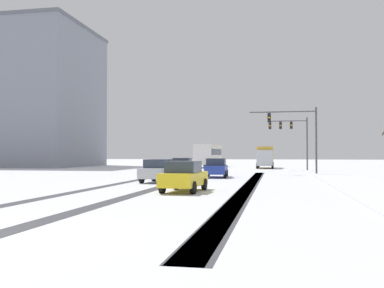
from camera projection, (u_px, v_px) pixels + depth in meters
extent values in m
cube|color=#424247|center=(116.00, 184.00, 28.61)|extent=(0.75, 39.34, 0.01)
cube|color=#424247|center=(250.00, 186.00, 26.97)|extent=(0.96, 39.34, 0.01)
cube|color=#424247|center=(168.00, 185.00, 27.95)|extent=(0.78, 39.34, 0.01)
cube|color=#424247|center=(249.00, 186.00, 26.98)|extent=(0.77, 39.34, 0.01)
cube|color=white|center=(373.00, 189.00, 23.92)|extent=(4.00, 39.34, 0.12)
cylinder|color=#47474C|center=(307.00, 144.00, 53.39)|extent=(0.18, 0.18, 6.50)
cylinder|color=#47474C|center=(287.00, 121.00, 53.96)|extent=(4.75, 0.25, 0.12)
cube|color=black|center=(291.00, 125.00, 53.85)|extent=(0.33, 0.25, 0.90)
sphere|color=black|center=(291.00, 123.00, 53.70)|extent=(0.20, 0.20, 0.20)
sphere|color=orange|center=(291.00, 125.00, 53.69)|extent=(0.20, 0.20, 0.20)
sphere|color=black|center=(291.00, 128.00, 53.69)|extent=(0.20, 0.20, 0.20)
cube|color=black|center=(281.00, 125.00, 54.13)|extent=(0.33, 0.25, 0.90)
sphere|color=black|center=(281.00, 123.00, 53.98)|extent=(0.20, 0.20, 0.20)
sphere|color=orange|center=(281.00, 125.00, 53.97)|extent=(0.20, 0.20, 0.20)
sphere|color=black|center=(281.00, 128.00, 53.97)|extent=(0.20, 0.20, 0.20)
cube|color=black|center=(270.00, 126.00, 54.41)|extent=(0.33, 0.25, 0.90)
sphere|color=black|center=(270.00, 123.00, 54.26)|extent=(0.20, 0.20, 0.20)
sphere|color=orange|center=(270.00, 126.00, 54.25)|extent=(0.20, 0.20, 0.20)
sphere|color=black|center=(270.00, 128.00, 54.25)|extent=(0.20, 0.20, 0.20)
cylinder|color=#47474C|center=(316.00, 141.00, 41.61)|extent=(0.18, 0.18, 6.50)
cylinder|color=#47474C|center=(282.00, 112.00, 42.26)|extent=(6.35, 0.13, 0.12)
cube|color=black|center=(269.00, 118.00, 42.49)|extent=(0.32, 0.24, 0.90)
sphere|color=black|center=(269.00, 114.00, 42.34)|extent=(0.20, 0.20, 0.20)
sphere|color=orange|center=(269.00, 118.00, 42.33)|extent=(0.20, 0.20, 0.20)
sphere|color=black|center=(269.00, 121.00, 42.32)|extent=(0.20, 0.20, 0.20)
cube|color=black|center=(183.00, 168.00, 41.46)|extent=(1.74, 4.11, 0.70)
cube|color=#2D3847|center=(183.00, 161.00, 41.33)|extent=(1.58, 1.91, 0.60)
cylinder|color=black|center=(178.00, 171.00, 42.85)|extent=(0.23, 0.64, 0.64)
cylinder|color=black|center=(194.00, 171.00, 42.56)|extent=(0.23, 0.64, 0.64)
cylinder|color=black|center=(172.00, 172.00, 40.35)|extent=(0.23, 0.64, 0.64)
cylinder|color=black|center=(189.00, 172.00, 40.06)|extent=(0.23, 0.64, 0.64)
cube|color=#233899|center=(216.00, 170.00, 36.92)|extent=(1.92, 4.19, 0.70)
cube|color=#2D3847|center=(216.00, 162.00, 36.78)|extent=(1.66, 1.98, 0.60)
cylinder|color=black|center=(208.00, 173.00, 38.28)|extent=(0.25, 0.65, 0.64)
cylinder|color=black|center=(227.00, 173.00, 38.06)|extent=(0.25, 0.65, 0.64)
cylinder|color=black|center=(205.00, 174.00, 35.76)|extent=(0.25, 0.65, 0.64)
cylinder|color=black|center=(225.00, 174.00, 35.54)|extent=(0.25, 0.65, 0.64)
cube|color=#B7BABF|center=(159.00, 173.00, 30.72)|extent=(1.93, 4.19, 0.70)
cube|color=#2D3847|center=(158.00, 164.00, 30.59)|extent=(1.67, 1.99, 0.60)
cylinder|color=black|center=(154.00, 177.00, 32.14)|extent=(0.26, 0.65, 0.64)
cylinder|color=black|center=(175.00, 177.00, 31.74)|extent=(0.26, 0.65, 0.64)
cylinder|color=black|center=(142.00, 178.00, 29.67)|extent=(0.26, 0.65, 0.64)
cylinder|color=black|center=(164.00, 179.00, 29.28)|extent=(0.26, 0.65, 0.64)
cube|color=yellow|center=(184.00, 179.00, 22.99)|extent=(1.93, 4.19, 0.70)
cube|color=#2D3847|center=(183.00, 167.00, 22.86)|extent=(1.67, 1.99, 0.60)
cylinder|color=black|center=(176.00, 184.00, 24.41)|extent=(0.26, 0.65, 0.64)
cylinder|color=black|center=(204.00, 184.00, 24.02)|extent=(0.26, 0.65, 0.64)
cylinder|color=black|center=(162.00, 187.00, 21.95)|extent=(0.26, 0.65, 0.64)
cylinder|color=black|center=(193.00, 188.00, 21.56)|extent=(0.26, 0.65, 0.64)
cube|color=silver|center=(209.00, 154.00, 65.20)|extent=(2.68, 11.04, 2.90)
cube|color=#283342|center=(209.00, 152.00, 65.21)|extent=(2.70, 10.16, 0.90)
cylinder|color=black|center=(212.00, 165.00, 61.16)|extent=(0.32, 0.96, 0.96)
cylinder|color=black|center=(196.00, 165.00, 61.64)|extent=(0.32, 0.96, 0.96)
cylinder|color=black|center=(219.00, 164.00, 68.16)|extent=(0.32, 0.96, 0.96)
cylinder|color=black|center=(205.00, 163.00, 68.64)|extent=(0.32, 0.96, 0.96)
cube|color=#B7BABF|center=(265.00, 158.00, 58.10)|extent=(2.10, 2.20, 2.10)
cube|color=gold|center=(265.00, 156.00, 61.74)|extent=(2.20, 5.20, 2.60)
cylinder|color=black|center=(272.00, 166.00, 58.32)|extent=(0.28, 0.84, 0.84)
cylinder|color=black|center=(257.00, 166.00, 58.70)|extent=(0.28, 0.84, 0.84)
cylinder|color=black|center=(273.00, 165.00, 62.92)|extent=(0.28, 0.84, 0.84)
cylinder|color=black|center=(259.00, 165.00, 63.30)|extent=(0.28, 0.84, 0.84)
cube|color=gray|center=(1.00, 100.00, 71.14)|extent=(29.65, 17.87, 21.72)
cube|color=slate|center=(2.00, 33.00, 71.40)|extent=(29.95, 18.17, 0.50)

